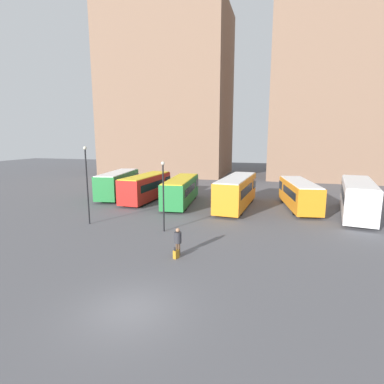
# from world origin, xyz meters

# --- Properties ---
(ground_plane) EXTENTS (160.00, 160.00, 0.00)m
(ground_plane) POSITION_xyz_m (0.00, 0.00, 0.00)
(ground_plane) COLOR #56565B
(building_block_left) EXTENTS (24.43, 15.58, 31.81)m
(building_block_left) POSITION_xyz_m (-16.24, 48.61, 15.91)
(building_block_left) COLOR #7F604C
(building_block_left) RESTS_ON ground_plane
(building_block_right) EXTENTS (21.79, 14.08, 36.60)m
(building_block_right) POSITION_xyz_m (14.92, 48.61, 18.30)
(building_block_right) COLOR #7F604C
(building_block_right) RESTS_ON ground_plane
(bus_0) EXTENTS (3.93, 9.39, 3.14)m
(bus_0) POSITION_xyz_m (-13.20, 22.43, 1.70)
(bus_0) COLOR #237A38
(bus_0) RESTS_ON ground_plane
(bus_1) EXTENTS (2.80, 9.10, 3.03)m
(bus_1) POSITION_xyz_m (-8.92, 21.40, 1.64)
(bus_1) COLOR red
(bus_1) RESTS_ON ground_plane
(bus_2) EXTENTS (3.48, 9.87, 2.90)m
(bus_2) POSITION_xyz_m (-4.41, 20.77, 1.57)
(bus_2) COLOR #237A38
(bus_2) RESTS_ON ground_plane
(bus_3) EXTENTS (3.30, 10.37, 3.27)m
(bus_3) POSITION_xyz_m (1.78, 20.71, 1.77)
(bus_3) COLOR orange
(bus_3) RESTS_ON ground_plane
(bus_4) EXTENTS (3.99, 9.66, 2.88)m
(bus_4) POSITION_xyz_m (8.12, 22.06, 1.57)
(bus_4) COLOR orange
(bus_4) RESTS_ON ground_plane
(bus_5) EXTENTS (4.12, 10.45, 3.36)m
(bus_5) POSITION_xyz_m (13.20, 20.20, 1.82)
(bus_5) COLOR silver
(bus_5) RESTS_ON ground_plane
(traveler) EXTENTS (0.60, 0.60, 1.77)m
(traveler) POSITION_xyz_m (0.04, 6.42, 1.05)
(traveler) COLOR #4C3828
(traveler) RESTS_ON ground_plane
(suitcase) EXTENTS (0.35, 0.42, 0.75)m
(suitcase) POSITION_xyz_m (0.10, 5.90, 0.26)
(suitcase) COLOR #B27A1E
(suitcase) RESTS_ON ground_plane
(lamp_post_0) EXTENTS (0.28, 0.28, 5.53)m
(lamp_post_0) POSITION_xyz_m (-2.60, 10.78, 3.26)
(lamp_post_0) COLOR black
(lamp_post_0) RESTS_ON ground_plane
(lamp_post_1) EXTENTS (0.28, 0.28, 6.62)m
(lamp_post_1) POSITION_xyz_m (-9.55, 10.99, 3.83)
(lamp_post_1) COLOR black
(lamp_post_1) RESTS_ON ground_plane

